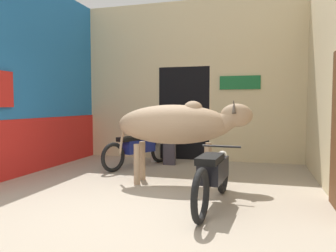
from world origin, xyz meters
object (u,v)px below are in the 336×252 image
(shopkeeper_seated, at_px, (171,136))
(plastic_stool, at_px, (155,151))
(motorcycle_far, at_px, (138,148))
(motorcycle_near, at_px, (213,174))
(cow, at_px, (179,125))

(shopkeeper_seated, relative_size, plastic_stool, 2.59)
(motorcycle_far, bearing_deg, motorcycle_near, -49.67)
(cow, xyz_separation_m, shopkeeper_seated, (-0.64, 1.78, -0.37))
(cow, height_order, plastic_stool, cow)
(motorcycle_near, xyz_separation_m, plastic_stool, (-1.84, 3.10, -0.19))
(cow, relative_size, plastic_stool, 5.01)
(cow, relative_size, motorcycle_near, 1.15)
(motorcycle_near, distance_m, motorcycle_far, 3.07)
(cow, height_order, shopkeeper_seated, cow)
(cow, distance_m, plastic_stool, 2.38)
(motorcycle_far, relative_size, shopkeeper_seated, 1.58)
(cow, distance_m, shopkeeper_seated, 1.93)
(motorcycle_near, bearing_deg, cow, 123.89)
(shopkeeper_seated, xyz_separation_m, plastic_stool, (-0.44, 0.19, -0.40))
(motorcycle_near, relative_size, shopkeeper_seated, 1.68)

